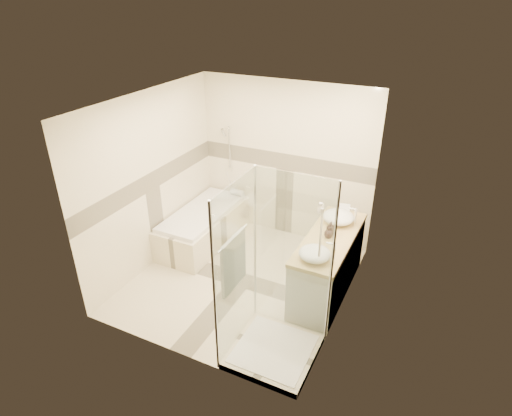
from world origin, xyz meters
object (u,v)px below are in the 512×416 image
at_px(bathtub, 203,225).
at_px(vanity, 328,264).
at_px(amenity_bottle_a, 331,228).
at_px(shower_enclosure, 268,312).
at_px(amenity_bottle_b, 329,232).
at_px(vessel_sink_far, 315,254).
at_px(vessel_sink_near, 338,217).

height_order(bathtub, vanity, vanity).
distance_m(bathtub, amenity_bottle_a, 2.24).
bearing_deg(shower_enclosure, amenity_bottle_b, 77.62).
height_order(shower_enclosure, vessel_sink_far, shower_enclosure).
distance_m(vessel_sink_near, amenity_bottle_a, 0.34).
height_order(vessel_sink_near, amenity_bottle_a, amenity_bottle_a).
relative_size(bathtub, vessel_sink_far, 4.54).
bearing_deg(amenity_bottle_b, shower_enclosure, -102.38).
xyz_separation_m(vessel_sink_near, amenity_bottle_b, (0.00, -0.43, -0.01)).
bearing_deg(vessel_sink_near, bathtub, -178.66).
distance_m(vessel_sink_near, vessel_sink_far, 0.96).
height_order(vanity, vessel_sink_near, vessel_sink_near).
height_order(amenity_bottle_a, amenity_bottle_b, amenity_bottle_a).
xyz_separation_m(bathtub, amenity_bottle_a, (2.13, -0.29, 0.63)).
distance_m(bathtub, shower_enclosure, 2.47).
bearing_deg(amenity_bottle_a, amenity_bottle_b, -90.00).
relative_size(shower_enclosure, amenity_bottle_a, 11.48).
distance_m(vanity, vessel_sink_far, 0.75).
height_order(bathtub, vessel_sink_near, vessel_sink_near).
relative_size(vanity, shower_enclosure, 0.79).
bearing_deg(vessel_sink_far, shower_enclosure, -111.06).
relative_size(vessel_sink_near, amenity_bottle_a, 2.37).
bearing_deg(vanity, amenity_bottle_b, -125.93).
relative_size(vanity, vessel_sink_far, 4.32).
bearing_deg(bathtub, vessel_sink_far, -23.19).
height_order(bathtub, amenity_bottle_a, amenity_bottle_a).
bearing_deg(amenity_bottle_a, vessel_sink_far, -90.00).
distance_m(vessel_sink_far, amenity_bottle_a, 0.62).
xyz_separation_m(shower_enclosure, amenity_bottle_b, (0.27, 1.24, 0.42)).
xyz_separation_m(vessel_sink_near, vessel_sink_far, (0.00, -0.96, -0.01)).
bearing_deg(amenity_bottle_b, bathtub, 169.95).
xyz_separation_m(vanity, vessel_sink_far, (-0.02, -0.56, 0.50)).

